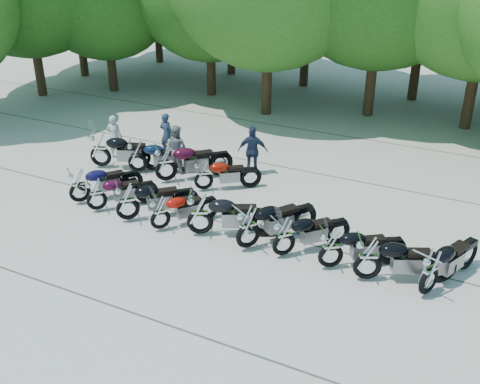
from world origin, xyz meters
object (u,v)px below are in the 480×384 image
at_px(motorcycle_0, 79,185).
at_px(rider_2, 253,151).
at_px(motorcycle_8, 368,257).
at_px(motorcycle_3, 160,212).
at_px(motorcycle_1, 96,193).
at_px(motorcycle_13, 203,174).
at_px(motorcycle_4, 200,213).
at_px(motorcycle_6, 284,236).
at_px(motorcycle_10, 100,149).
at_px(motorcycle_5, 248,226).
at_px(motorcycle_12, 166,162).
at_px(motorcycle_9, 430,271).
at_px(rider_3, 167,135).
at_px(rider_0, 115,137).
at_px(motorcycle_7, 331,247).
at_px(motorcycle_11, 137,155).
at_px(motorcycle_2, 127,201).
at_px(rider_1, 176,149).

xyz_separation_m(motorcycle_0, rider_2, (3.74, 4.32, 0.22)).
bearing_deg(motorcycle_8, motorcycle_3, 66.23).
xyz_separation_m(motorcycle_1, motorcycle_13, (2.12, 2.62, 0.01)).
relative_size(motorcycle_3, motorcycle_4, 0.81).
bearing_deg(motorcycle_6, motorcycle_13, 6.85).
height_order(motorcycle_4, motorcycle_10, motorcycle_10).
relative_size(motorcycle_5, motorcycle_13, 1.18).
relative_size(motorcycle_12, motorcycle_13, 1.21).
height_order(motorcycle_4, motorcycle_5, motorcycle_4).
relative_size(motorcycle_1, motorcycle_10, 0.81).
bearing_deg(motorcycle_13, motorcycle_3, 147.29).
distance_m(motorcycle_3, motorcycle_9, 7.16).
relative_size(motorcycle_6, motorcycle_13, 1.05).
height_order(motorcycle_3, motorcycle_9, motorcycle_9).
xyz_separation_m(motorcycle_4, rider_3, (-4.04, 4.54, 0.10)).
bearing_deg(motorcycle_4, motorcycle_3, 75.03).
height_order(motorcycle_12, rider_3, rider_3).
relative_size(motorcycle_0, rider_2, 1.32).
xyz_separation_m(motorcycle_6, rider_0, (-8.01, 3.47, 0.18)).
bearing_deg(motorcycle_3, motorcycle_7, -141.66).
bearing_deg(motorcycle_0, motorcycle_11, -58.17).
relative_size(motorcycle_12, rider_0, 1.60).
relative_size(motorcycle_6, motorcycle_8, 0.94).
xyz_separation_m(motorcycle_8, motorcycle_12, (-7.37, 2.59, 0.06)).
bearing_deg(motorcycle_10, motorcycle_4, -135.79).
relative_size(motorcycle_1, motorcycle_5, 0.84).
bearing_deg(motorcycle_4, motorcycle_10, 38.66).
bearing_deg(motorcycle_4, motorcycle_5, -118.56).
bearing_deg(motorcycle_13, motorcycle_10, 53.11).
bearing_deg(motorcycle_7, motorcycle_9, -126.50).
xyz_separation_m(motorcycle_3, motorcycle_8, (5.76, 0.16, 0.10)).
height_order(motorcycle_10, rider_2, rider_2).
height_order(motorcycle_10, motorcycle_11, motorcycle_10).
relative_size(motorcycle_4, rider_3, 1.55).
bearing_deg(motorcycle_11, rider_0, 34.38).
distance_m(motorcycle_1, motorcycle_9, 9.47).
bearing_deg(motorcycle_9, motorcycle_4, 22.35).
height_order(motorcycle_7, motorcycle_11, motorcycle_11).
height_order(motorcycle_2, motorcycle_11, motorcycle_2).
distance_m(motorcycle_1, motorcycle_12, 2.73).
relative_size(motorcycle_10, rider_1, 1.55).
bearing_deg(motorcycle_7, motorcycle_10, 39.22).
relative_size(motorcycle_8, motorcycle_9, 1.00).
bearing_deg(motorcycle_13, motorcycle_7, -153.01).
relative_size(motorcycle_3, rider_3, 1.27).
bearing_deg(motorcycle_1, motorcycle_7, -138.30).
xyz_separation_m(motorcycle_1, motorcycle_3, (2.31, -0.12, -0.02)).
relative_size(motorcycle_0, motorcycle_7, 1.01).
height_order(motorcycle_12, motorcycle_13, motorcycle_12).
height_order(motorcycle_8, rider_3, rider_3).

